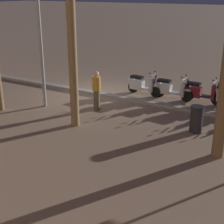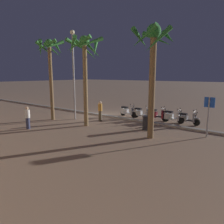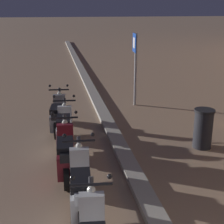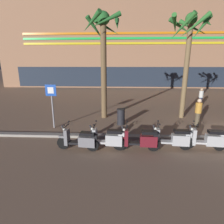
{
  "view_description": "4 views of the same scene",
  "coord_description": "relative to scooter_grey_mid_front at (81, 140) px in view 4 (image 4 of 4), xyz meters",
  "views": [
    {
      "loc": [
        -8.36,
        12.69,
        4.73
      ],
      "look_at": [
        -3.27,
        3.94,
        0.96
      ],
      "focal_mm": 53.16,
      "sensor_mm": 36.0,
      "label": 1
    },
    {
      "loc": [
        -12.12,
        14.21,
        3.71
      ],
      "look_at": [
        -4.09,
        3.84,
        1.34
      ],
      "focal_mm": 33.48,
      "sensor_mm": 36.0,
      "label": 2
    },
    {
      "loc": [
        1.26,
        -1.49,
        3.25
      ],
      "look_at": [
        -5.04,
        -0.34,
        1.17
      ],
      "focal_mm": 52.76,
      "sensor_mm": 36.0,
      "label": 3
    },
    {
      "loc": [
        -5.54,
        -8.19,
        3.46
      ],
      "look_at": [
        -5.97,
        0.75,
        1.07
      ],
      "focal_mm": 29.11,
      "sensor_mm": 36.0,
      "label": 4
    }
  ],
  "objects": [
    {
      "name": "palm_tree_by_mall_entrance",
      "position": [
        0.53,
        4.8,
        4.28
      ],
      "size": [
        2.41,
        2.41,
        6.42
      ],
      "color": "brown",
      "rests_on": "ground"
    },
    {
      "name": "pedestrian_window_shopping",
      "position": [
        5.9,
        3.14,
        0.41
      ],
      "size": [
        0.34,
        0.34,
        1.62
      ],
      "color": "brown",
      "rests_on": "ground"
    },
    {
      "name": "litter_bin",
      "position": [
        1.64,
        3.36,
        0.04
      ],
      "size": [
        0.48,
        0.48,
        0.95
      ],
      "color": "#232328",
      "rests_on": "ground"
    },
    {
      "name": "scooter_silver_gap_after_mid",
      "position": [
        5.2,
        0.28,
        0.02
      ],
      "size": [
        1.75,
        0.56,
        1.17
      ],
      "color": "black",
      "rests_on": "ground"
    },
    {
      "name": "mall_facade_backdrop",
      "position": [
        9.89,
        25.51,
        6.62
      ],
      "size": [
        52.03,
        11.19,
        14.14
      ],
      "color": "#9E7051",
      "rests_on": "ground"
    },
    {
      "name": "palm_tree_far_corner",
      "position": [
        5.65,
        4.99,
        4.45
      ],
      "size": [
        2.56,
        2.49,
        6.32
      ],
      "color": "olive",
      "rests_on": "ground"
    },
    {
      "name": "scooter_grey_mid_front",
      "position": [
        0.0,
        0.0,
        0.0
      ],
      "size": [
        1.78,
        0.57,
        1.17
      ],
      "color": "black",
      "rests_on": "ground"
    },
    {
      "name": "crossing_sign",
      "position": [
        -2.08,
        2.62,
        1.06
      ],
      "size": [
        0.6,
        0.14,
        2.4
      ],
      "color": "#939399",
      "rests_on": "ground"
    },
    {
      "name": "pedestrian_strolling_near_curb",
      "position": [
        8.14,
        8.13,
        0.37
      ],
      "size": [
        0.34,
        0.34,
        1.56
      ],
      "color": "#2D3351",
      "rests_on": "ground"
    },
    {
      "name": "scooter_silver_mid_centre",
      "position": [
        1.11,
        0.12,
        0.02
      ],
      "size": [
        1.73,
        0.56,
        1.17
      ],
      "color": "black",
      "rests_on": "ground"
    },
    {
      "name": "scooter_silver_tail_end",
      "position": [
        3.79,
        0.26,
        0.02
      ],
      "size": [
        1.85,
        0.56,
        1.17
      ],
      "color": "black",
      "rests_on": "ground"
    },
    {
      "name": "scooter_maroon_lead_nearest",
      "position": [
        2.47,
        0.09,
        0.02
      ],
      "size": [
        1.81,
        0.56,
        1.17
      ],
      "color": "black",
      "rests_on": "ground"
    }
  ]
}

